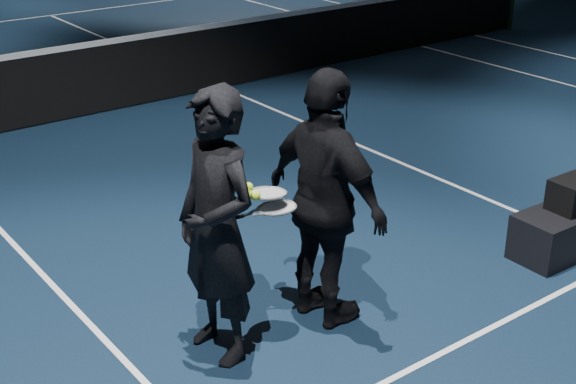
% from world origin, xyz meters
% --- Properties ---
extents(floor, '(36.00, 36.00, 0.00)m').
position_xyz_m(floor, '(0.00, 0.00, 0.00)').
color(floor, black).
rests_on(floor, ground).
extents(court_lines, '(10.98, 23.78, 0.01)m').
position_xyz_m(court_lines, '(0.00, 0.00, 0.00)').
color(court_lines, white).
rests_on(court_lines, floor).
extents(net_post_right, '(0.10, 0.10, 1.10)m').
position_xyz_m(net_post_right, '(6.40, 0.00, 0.55)').
color(net_post_right, black).
rests_on(net_post_right, floor).
extents(net_mesh, '(12.80, 0.02, 0.86)m').
position_xyz_m(net_mesh, '(0.00, 0.00, 0.45)').
color(net_mesh, black).
rests_on(net_mesh, floor).
extents(net_tape, '(12.80, 0.03, 0.07)m').
position_xyz_m(net_tape, '(0.00, 0.00, 0.92)').
color(net_tape, white).
rests_on(net_tape, net_mesh).
extents(player_a, '(0.51, 0.73, 1.92)m').
position_xyz_m(player_a, '(-3.50, -5.43, 0.96)').
color(player_a, black).
rests_on(player_a, floor).
extents(player_b, '(0.53, 1.15, 1.92)m').
position_xyz_m(player_b, '(-2.66, -5.54, 0.96)').
color(player_b, black).
rests_on(player_b, floor).
extents(racket_lower, '(0.70, 0.30, 0.03)m').
position_xyz_m(racket_lower, '(-3.05, -5.49, 1.00)').
color(racket_lower, black).
rests_on(racket_lower, player_a).
extents(racket_upper, '(0.69, 0.26, 0.10)m').
position_xyz_m(racket_upper, '(-3.10, -5.44, 1.10)').
color(racket_upper, black).
rests_on(racket_upper, player_b).
extents(tennis_balls, '(0.12, 0.10, 0.12)m').
position_xyz_m(tennis_balls, '(-3.25, -5.46, 1.15)').
color(tennis_balls, '#CBEC32').
rests_on(tennis_balls, racket_upper).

